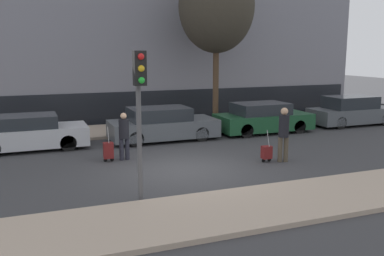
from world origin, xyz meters
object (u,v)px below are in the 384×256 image
object	(u,v)px
pedestrian_left	(124,134)
parked_bicycle	(170,118)
parked_car_1	(162,125)
trolley_right	(267,152)
parked_car_2	(263,118)
traffic_light	(139,96)
bare_tree_near_crossing	(216,6)
parked_car_0	(29,133)
pedestrian_right	(284,131)
parked_car_3	(352,112)
trolley_left	(108,150)

from	to	relation	value
pedestrian_left	parked_bicycle	world-z (taller)	pedestrian_left
parked_car_1	trolley_right	distance (m)	5.13
parked_car_1	parked_car_2	world-z (taller)	parked_car_1
parked_car_1	traffic_light	distance (m)	7.64
parked_car_2	traffic_light	size ratio (longest dim) A/B	1.17
pedestrian_left	bare_tree_near_crossing	xyz separation A→B (m)	(5.55, 4.79, 4.76)
parked_car_0	pedestrian_right	world-z (taller)	pedestrian_right
parked_car_0	parked_car_3	xyz separation A→B (m)	(15.02, -0.10, 0.05)
pedestrian_right	trolley_right	distance (m)	0.90
parked_bicycle	bare_tree_near_crossing	xyz separation A→B (m)	(2.20, -0.39, 5.18)
parked_car_1	parked_car_3	world-z (taller)	parked_car_3
pedestrian_left	traffic_light	bearing A→B (deg)	-101.15
parked_car_0	trolley_right	bearing A→B (deg)	-33.41
pedestrian_right	bare_tree_near_crossing	bearing A→B (deg)	102.26
parked_car_3	trolley_left	size ratio (longest dim) A/B	3.68
parked_bicycle	pedestrian_left	bearing A→B (deg)	-122.96
bare_tree_near_crossing	trolley_right	bearing A→B (deg)	-100.15
parked_car_2	trolley_right	bearing A→B (deg)	-119.14
parked_car_0	trolley_left	distance (m)	3.75
parked_car_1	traffic_light	world-z (taller)	traffic_light
parked_car_1	trolley_right	bearing A→B (deg)	-65.00
pedestrian_left	traffic_light	size ratio (longest dim) A/B	0.44
parked_car_3	trolley_left	distance (m)	12.90
trolley_left	traffic_light	bearing A→B (deg)	-89.54
pedestrian_left	trolley_left	size ratio (longest dim) A/B	1.35
pedestrian_right	parked_car_2	bearing A→B (deg)	84.73
traffic_light	trolley_left	bearing A→B (deg)	90.46
trolley_right	bare_tree_near_crossing	xyz separation A→B (m)	(1.22, 6.79, 5.34)
parked_bicycle	pedestrian_right	bearing A→B (deg)	-78.40
parked_car_0	parked_car_3	size ratio (longest dim) A/B	0.94
parked_car_0	parked_car_2	size ratio (longest dim) A/B	0.96
traffic_light	bare_tree_near_crossing	distance (m)	11.29
pedestrian_right	bare_tree_near_crossing	world-z (taller)	bare_tree_near_crossing
parked_car_2	pedestrian_right	distance (m)	5.23
trolley_left	parked_bicycle	bearing A→B (deg)	53.19
pedestrian_right	trolley_right	xyz separation A→B (m)	(-0.52, 0.17, -0.71)
traffic_light	parked_car_1	bearing A→B (deg)	68.63
trolley_right	bare_tree_near_crossing	bearing A→B (deg)	79.85
parked_car_1	trolley_right	xyz separation A→B (m)	(2.16, -4.64, -0.31)
traffic_light	parked_bicycle	xyz separation A→B (m)	(3.87, 9.41, -2.13)
pedestrian_left	pedestrian_right	distance (m)	5.33
parked_car_3	parked_car_1	bearing A→B (deg)	-179.55
pedestrian_left	bare_tree_near_crossing	world-z (taller)	bare_tree_near_crossing
parked_car_2	bare_tree_near_crossing	xyz separation A→B (m)	(-1.36, 2.17, 5.04)
parked_car_2	pedestrian_right	xyz separation A→B (m)	(-2.05, -4.79, 0.41)
parked_bicycle	parked_car_2	bearing A→B (deg)	-35.63
trolley_right	bare_tree_near_crossing	size ratio (longest dim) A/B	0.14
trolley_right	trolley_left	bearing A→B (deg)	158.14
parked_car_1	pedestrian_left	xyz separation A→B (m)	(-2.17, -2.64, 0.27)
bare_tree_near_crossing	pedestrian_left	bearing A→B (deg)	-139.24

